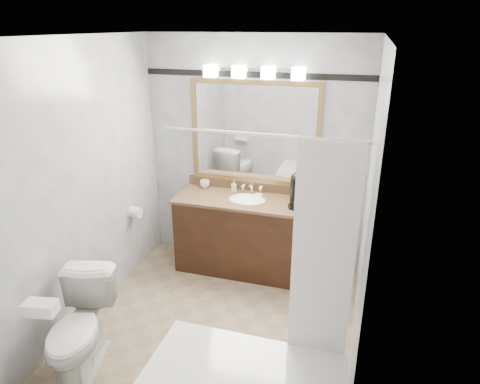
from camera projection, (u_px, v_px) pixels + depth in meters
The scene contains 12 objects.
room at pixel (213, 199), 3.47m from camera, with size 2.42×2.62×2.52m.
vanity at pixel (247, 234), 4.67m from camera, with size 1.53×0.58×0.97m.
mirror at pixel (254, 133), 4.52m from camera, with size 1.40×0.04×1.10m.
vanity_light_bar at pixel (254, 72), 4.24m from camera, with size 1.02×0.14×0.12m.
accent_stripe at pixel (255, 75), 4.31m from camera, with size 2.40×0.01×0.06m, color black.
tp_roll at pixel (135, 212), 4.56m from camera, with size 0.12×0.12×0.11m, color white.
toilet at pixel (79, 329), 3.30m from camera, with size 0.43×0.75×0.77m, color white.
tissue_box at pixel (40, 308), 2.85m from camera, with size 0.22×0.12×0.09m, color white.
coffee_maker at pixel (298, 189), 4.29m from camera, with size 0.18×0.23×0.36m.
cup_left at pixel (205, 184), 4.83m from camera, with size 0.11×0.11×0.09m, color white.
soap_bottle_a at pixel (234, 186), 4.71m from camera, with size 0.05×0.06×0.12m, color white.
soap_bar at pixel (259, 195), 4.59m from camera, with size 0.08×0.05×0.02m, color beige.
Camera 1 is at (1.13, -3.01, 2.58)m, focal length 32.00 mm.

